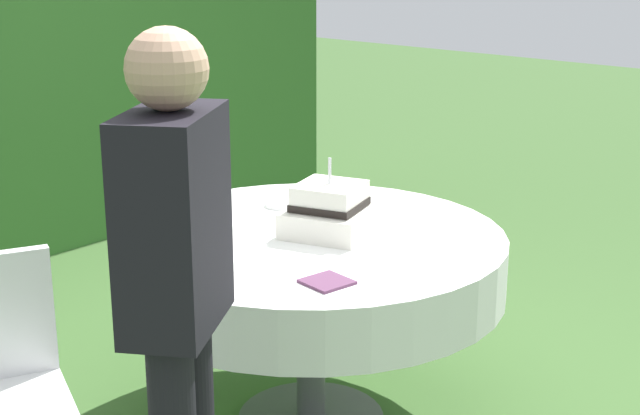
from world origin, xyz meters
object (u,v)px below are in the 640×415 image
Objects in this scene: serving_plate_far at (206,276)px; napkin_stack at (327,282)px; cake_table at (311,263)px; serving_plate_left at (352,202)px; standing_person at (177,296)px; wedding_cake at (329,210)px; serving_plate_near at (281,205)px.

serving_plate_far reaches higher than napkin_stack.
serving_plate_left reaches higher than cake_table.
standing_person is (-1.40, -0.57, 0.17)m from serving_plate_left.
napkin_stack is (-0.33, -0.37, 0.11)m from cake_table.
wedding_cake is 1.12m from standing_person.
serving_plate_left is (0.22, -0.19, 0.00)m from serving_plate_near.
serving_plate_left reaches higher than napkin_stack.
standing_person is (-0.45, -0.39, 0.17)m from serving_plate_far.
serving_plate_far is at bearing -179.65° from wedding_cake.
wedding_cake is at bearing 20.68° from standing_person.
serving_plate_far is (-0.55, -0.04, 0.12)m from cake_table.
standing_person is at bearing -147.32° from serving_plate_near.
cake_table is at bearing -161.62° from serving_plate_left.
cake_table is 0.56m from serving_plate_far.
serving_plate_left is at bearing 34.04° from napkin_stack.
serving_plate_far is (-0.74, -0.37, 0.00)m from serving_plate_near.
standing_person reaches higher than cake_table.
serving_plate_left is (0.41, 0.13, 0.12)m from cake_table.
standing_person is at bearing -138.64° from serving_plate_far.
serving_plate_far is 0.97m from serving_plate_left.
napkin_stack is at bearing -145.96° from serving_plate_left.
wedding_cake reaches higher than serving_plate_far.
serving_plate_far and serving_plate_left have the same top height.
serving_plate_far is at bearing -153.55° from serving_plate_near.
wedding_cake is at bearing 39.98° from napkin_stack.
napkin_stack is (0.21, -0.32, -0.00)m from serving_plate_far.
wedding_cake reaches higher than serving_plate_left.
standing_person reaches higher than serving_plate_far.
wedding_cake is at bearing -110.55° from serving_plate_near.
cake_table is 0.89× the size of standing_person.
standing_person reaches higher than napkin_stack.
napkin_stack is 0.69m from standing_person.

